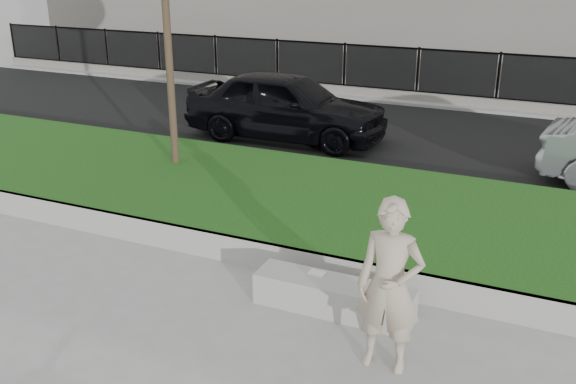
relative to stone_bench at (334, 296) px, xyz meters
The scene contains 10 objects.
ground 1.32m from the stone_bench, 162.14° to the right, with size 90.00×90.00×0.00m, color gray.
grass_bank 2.88m from the stone_bench, 115.52° to the left, with size 34.00×4.00×0.40m, color black.
grass_kerb 1.40m from the stone_bench, 152.73° to the left, with size 34.00×0.08×0.40m, color gray.
street 8.20m from the stone_bench, 98.71° to the left, with size 34.00×7.00×0.04m, color black.
far_pavement 12.66m from the stone_bench, 95.63° to the left, with size 34.00×3.00×0.12m, color gray.
iron_fence 11.67m from the stone_bench, 96.11° to the left, with size 32.00×0.30×1.50m.
stone_bench is the anchor object (origin of this frame).
man 1.40m from the stone_bench, 41.85° to the right, with size 0.69×0.45×1.88m, color tan.
book 0.35m from the stone_bench, 159.77° to the left, with size 0.20×0.15×0.02m, color white.
car_dark 7.60m from the stone_bench, 118.92° to the left, with size 1.87×4.64×1.58m, color black.
Camera 1 is at (3.56, -6.05, 4.13)m, focal length 40.00 mm.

